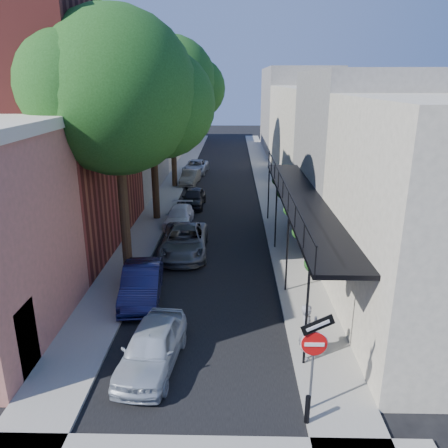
{
  "coord_description": "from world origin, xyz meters",
  "views": [
    {
      "loc": [
        1.06,
        -8.61,
        8.48
      ],
      "look_at": [
        0.7,
        8.65,
        2.8
      ],
      "focal_mm": 35.0,
      "sensor_mm": 36.0,
      "label": 1
    }
  ],
  "objects_px": {
    "parked_car_b": "(142,283)",
    "parked_car_f": "(190,177)",
    "pedestrian": "(307,331)",
    "parked_car_g": "(196,167)",
    "bollard": "(307,409)",
    "oak_mid": "(158,106)",
    "oak_near": "(127,96)",
    "parked_car_a": "(152,347)",
    "parked_car_c": "(184,241)",
    "parked_car_d": "(179,216)",
    "sign_post": "(314,348)",
    "oak_far": "(177,84)",
    "parked_car_e": "(194,198)"
  },
  "relations": [
    {
      "from": "parked_car_b",
      "to": "parked_car_f",
      "type": "distance_m",
      "value": 20.71
    },
    {
      "from": "parked_car_b",
      "to": "pedestrian",
      "type": "height_order",
      "value": "pedestrian"
    },
    {
      "from": "parked_car_f",
      "to": "parked_car_g",
      "type": "bearing_deg",
      "value": 94.9
    },
    {
      "from": "bollard",
      "to": "oak_mid",
      "type": "height_order",
      "value": "oak_mid"
    },
    {
      "from": "oak_near",
      "to": "parked_car_b",
      "type": "distance_m",
      "value": 7.81
    },
    {
      "from": "parked_car_a",
      "to": "pedestrian",
      "type": "height_order",
      "value": "pedestrian"
    },
    {
      "from": "parked_car_b",
      "to": "parked_car_f",
      "type": "xyz_separation_m",
      "value": [
        0.0,
        20.71,
        -0.09
      ]
    },
    {
      "from": "parked_car_b",
      "to": "parked_car_c",
      "type": "xyz_separation_m",
      "value": [
        1.2,
        4.92,
        0.0
      ]
    },
    {
      "from": "parked_car_d",
      "to": "parked_car_b",
      "type": "bearing_deg",
      "value": -91.54
    },
    {
      "from": "pedestrian",
      "to": "oak_near",
      "type": "bearing_deg",
      "value": 45.79
    },
    {
      "from": "sign_post",
      "to": "oak_far",
      "type": "xyz_separation_m",
      "value": [
        -6.51,
        26.3,
        6.22
      ]
    },
    {
      "from": "bollard",
      "to": "parked_car_c",
      "type": "distance_m",
      "value": 12.52
    },
    {
      "from": "oak_mid",
      "to": "parked_car_d",
      "type": "distance_m",
      "value": 6.73
    },
    {
      "from": "oak_mid",
      "to": "pedestrian",
      "type": "xyz_separation_m",
      "value": [
        6.82,
        -14.87,
        -6.02
      ]
    },
    {
      "from": "bollard",
      "to": "oak_near",
      "type": "height_order",
      "value": "oak_near"
    },
    {
      "from": "parked_car_d",
      "to": "oak_mid",
      "type": "bearing_deg",
      "value": 134.0
    },
    {
      "from": "parked_car_e",
      "to": "parked_car_g",
      "type": "bearing_deg",
      "value": 95.61
    },
    {
      "from": "parked_car_b",
      "to": "parked_car_f",
      "type": "relative_size",
      "value": 1.15
    },
    {
      "from": "oak_far",
      "to": "parked_car_a",
      "type": "xyz_separation_m",
      "value": [
        1.95,
        -24.36,
        -7.58
      ]
    },
    {
      "from": "oak_mid",
      "to": "bollard",
      "type": "bearing_deg",
      "value": -70.1
    },
    {
      "from": "oak_near",
      "to": "parked_car_b",
      "type": "xyz_separation_m",
      "value": [
        0.77,
        -2.96,
        -7.18
      ]
    },
    {
      "from": "parked_car_a",
      "to": "parked_car_g",
      "type": "xyz_separation_m",
      "value": [
        -1.12,
        29.83,
        -0.05
      ]
    },
    {
      "from": "parked_car_e",
      "to": "parked_car_f",
      "type": "bearing_deg",
      "value": 98.97
    },
    {
      "from": "bollard",
      "to": "parked_car_f",
      "type": "xyz_separation_m",
      "value": [
        -5.6,
        27.52,
        0.08
      ]
    },
    {
      "from": "pedestrian",
      "to": "parked_car_b",
      "type": "bearing_deg",
      "value": 58.02
    },
    {
      "from": "bollard",
      "to": "parked_car_e",
      "type": "height_order",
      "value": "parked_car_e"
    },
    {
      "from": "parked_car_d",
      "to": "parked_car_g",
      "type": "xyz_separation_m",
      "value": [
        -0.3,
        15.78,
        0.07
      ]
    },
    {
      "from": "parked_car_a",
      "to": "parked_car_g",
      "type": "distance_m",
      "value": 29.85
    },
    {
      "from": "sign_post",
      "to": "oak_near",
      "type": "height_order",
      "value": "oak_near"
    },
    {
      "from": "parked_car_d",
      "to": "parked_car_e",
      "type": "xyz_separation_m",
      "value": [
        0.51,
        4.13,
        0.09
      ]
    },
    {
      "from": "pedestrian",
      "to": "parked_car_e",
      "type": "bearing_deg",
      "value": 17.43
    },
    {
      "from": "oak_far",
      "to": "parked_car_a",
      "type": "distance_m",
      "value": 25.59
    },
    {
      "from": "parked_car_a",
      "to": "parked_car_e",
      "type": "distance_m",
      "value": 18.18
    },
    {
      "from": "parked_car_e",
      "to": "parked_car_a",
      "type": "bearing_deg",
      "value": -87.42
    },
    {
      "from": "oak_mid",
      "to": "parked_car_f",
      "type": "bearing_deg",
      "value": 85.22
    },
    {
      "from": "pedestrian",
      "to": "parked_car_f",
      "type": "bearing_deg",
      "value": 15.04
    },
    {
      "from": "parked_car_c",
      "to": "pedestrian",
      "type": "height_order",
      "value": "pedestrian"
    },
    {
      "from": "parked_car_b",
      "to": "parked_car_e",
      "type": "distance_m",
      "value": 13.81
    },
    {
      "from": "parked_car_b",
      "to": "bollard",
      "type": "bearing_deg",
      "value": -56.31
    },
    {
      "from": "parked_car_f",
      "to": "pedestrian",
      "type": "height_order",
      "value": "pedestrian"
    },
    {
      "from": "parked_car_b",
      "to": "parked_car_a",
      "type": "bearing_deg",
      "value": -80.5
    },
    {
      "from": "parked_car_b",
      "to": "parked_car_f",
      "type": "height_order",
      "value": "parked_car_b"
    },
    {
      "from": "parked_car_f",
      "to": "oak_near",
      "type": "bearing_deg",
      "value": -86.59
    },
    {
      "from": "oak_far",
      "to": "parked_car_e",
      "type": "distance_m",
      "value": 9.94
    },
    {
      "from": "parked_car_a",
      "to": "oak_far",
      "type": "bearing_deg",
      "value": 100.73
    },
    {
      "from": "oak_mid",
      "to": "pedestrian",
      "type": "relative_size",
      "value": 5.6
    },
    {
      "from": "sign_post",
      "to": "parked_car_c",
      "type": "distance_m",
      "value": 12.21
    },
    {
      "from": "sign_post",
      "to": "parked_car_g",
      "type": "bearing_deg",
      "value": 100.13
    },
    {
      "from": "sign_post",
      "to": "parked_car_e",
      "type": "xyz_separation_m",
      "value": [
        -4.86,
        20.11,
        -1.39
      ]
    },
    {
      "from": "bollard",
      "to": "parked_car_e",
      "type": "relative_size",
      "value": 0.21
    }
  ]
}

